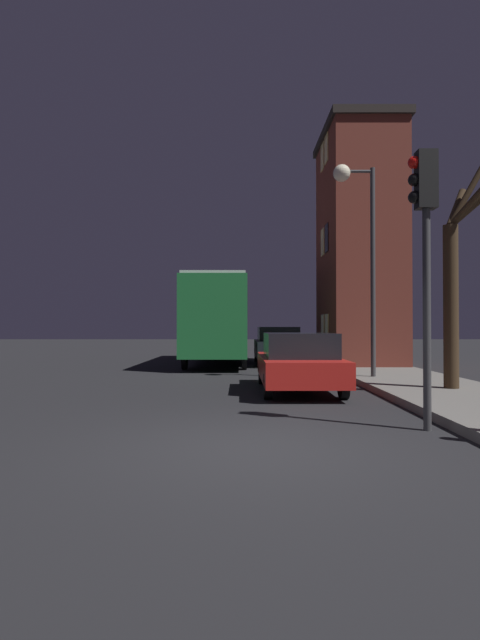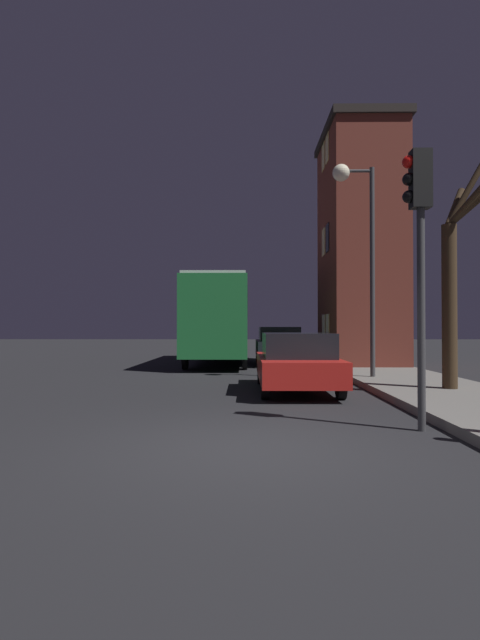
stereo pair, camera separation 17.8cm
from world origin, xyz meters
TOP-DOWN VIEW (x-y plane):
  - ground_plane at (0.00, 0.00)m, footprint 120.00×120.00m
  - brick_building at (4.58, 13.42)m, footprint 2.97×4.89m
  - streetlamp at (3.19, 7.82)m, footprint 1.22×0.50m
  - traffic_light at (2.63, 1.02)m, footprint 0.43×0.24m
  - bare_tree at (4.83, 5.01)m, footprint 1.18×1.16m
  - bus at (-1.18, 15.22)m, footprint 2.45×9.56m
  - car_near_lane at (1.23, 5.77)m, footprint 1.85×4.59m
  - car_mid_lane at (1.39, 14.77)m, footprint 1.87×4.65m

SIDE VIEW (x-z plane):
  - ground_plane at x=0.00m, z-range 0.00..0.00m
  - car_near_lane at x=1.23m, z-range 0.02..1.47m
  - car_mid_lane at x=1.39m, z-range 0.03..1.64m
  - bus at x=-1.18m, z-range 0.34..3.93m
  - bare_tree at x=4.83m, z-range 0.08..5.33m
  - traffic_light at x=2.63m, z-range 0.94..5.26m
  - streetlamp at x=3.19m, z-range 1.64..7.82m
  - brick_building at x=4.58m, z-range 0.19..9.58m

